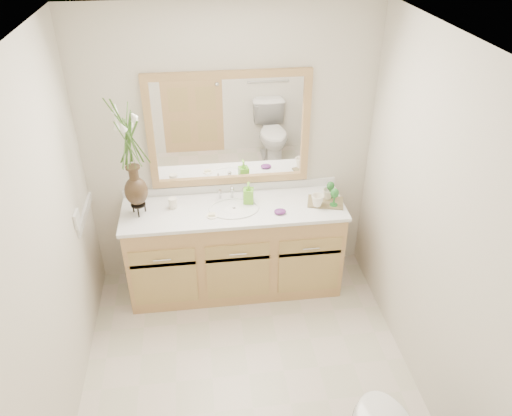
{
  "coord_description": "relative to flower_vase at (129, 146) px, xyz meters",
  "views": [
    {
      "loc": [
        -0.25,
        -2.45,
        3.03
      ],
      "look_at": [
        0.14,
        0.65,
        1.04
      ],
      "focal_mm": 35.0,
      "sensor_mm": 36.0,
      "label": 1
    }
  ],
  "objects": [
    {
      "name": "soap_bottle",
      "position": [
        0.9,
        0.06,
        -0.52
      ],
      "size": [
        0.09,
        0.09,
        0.17
      ],
      "primitive_type": "imported",
      "rotation": [
        0.0,
        0.0,
        -0.15
      ],
      "color": "#6BC52E",
      "rests_on": "counter"
    },
    {
      "name": "flower_vase",
      "position": [
        0.0,
        0.0,
        0.0
      ],
      "size": [
        0.22,
        0.22,
        0.88
      ],
      "rotation": [
        0.0,
        0.0,
        0.09
      ],
      "color": "black",
      "rests_on": "counter"
    },
    {
      "name": "mug_right",
      "position": [
        1.56,
        0.02,
        -0.54
      ],
      "size": [
        0.12,
        0.12,
        0.09
      ],
      "primitive_type": "imported",
      "rotation": [
        0.0,
        0.0,
        0.5
      ],
      "color": "white",
      "rests_on": "tray"
    },
    {
      "name": "goblet_back",
      "position": [
        1.59,
        0.04,
        -0.49
      ],
      "size": [
        0.07,
        0.07,
        0.15
      ],
      "color": "#236926",
      "rests_on": "tray"
    },
    {
      "name": "wall_right",
      "position": [
        1.97,
        -1.02,
        -0.23
      ],
      "size": [
        0.02,
        2.6,
        2.4
      ],
      "primitive_type": "cube",
      "color": "beige",
      "rests_on": "floor"
    },
    {
      "name": "counter",
      "position": [
        0.77,
        -0.01,
        -0.62
      ],
      "size": [
        1.84,
        0.57,
        0.03
      ],
      "primitive_type": "cube",
      "color": "white",
      "rests_on": "vanity"
    },
    {
      "name": "tumbler",
      "position": [
        0.27,
        0.05,
        -0.56
      ],
      "size": [
        0.07,
        0.07,
        0.09
      ],
      "primitive_type": "cylinder",
      "color": "white",
      "rests_on": "counter"
    },
    {
      "name": "wall_back",
      "position": [
        0.77,
        0.28,
        -0.23
      ],
      "size": [
        2.4,
        0.02,
        2.4
      ],
      "primitive_type": "cube",
      "color": "beige",
      "rests_on": "floor"
    },
    {
      "name": "mirror",
      "position": [
        0.77,
        0.26,
        -0.03
      ],
      "size": [
        1.32,
        0.04,
        0.97
      ],
      "color": "white",
      "rests_on": "wall_back"
    },
    {
      "name": "purple_dish",
      "position": [
        1.13,
        -0.14,
        -0.58
      ],
      "size": [
        0.12,
        0.1,
        0.03
      ],
      "primitive_type": "ellipsoid",
      "rotation": [
        0.0,
        0.0,
        -0.25
      ],
      "color": "#5F236B",
      "rests_on": "counter"
    },
    {
      "name": "sink",
      "position": [
        0.77,
        -0.02,
        -0.65
      ],
      "size": [
        0.38,
        0.34,
        0.23
      ],
      "color": "white",
      "rests_on": "counter"
    },
    {
      "name": "vanity",
      "position": [
        0.77,
        -0.01,
        -1.03
      ],
      "size": [
        1.8,
        0.55,
        0.8
      ],
      "color": "tan",
      "rests_on": "floor"
    },
    {
      "name": "mug_left",
      "position": [
        1.45,
        -0.08,
        -0.53
      ],
      "size": [
        0.12,
        0.11,
        0.1
      ],
      "primitive_type": "imported",
      "rotation": [
        0.0,
        0.0,
        -0.14
      ],
      "color": "white",
      "rests_on": "tray"
    },
    {
      "name": "tray",
      "position": [
        1.53,
        -0.03,
        -0.59
      ],
      "size": [
        0.33,
        0.27,
        0.01
      ],
      "primitive_type": "cube",
      "rotation": [
        0.0,
        0.0,
        -0.27
      ],
      "color": "brown",
      "rests_on": "counter"
    },
    {
      "name": "floor",
      "position": [
        0.77,
        -1.02,
        -1.43
      ],
      "size": [
        2.6,
        2.6,
        0.0
      ],
      "primitive_type": "plane",
      "color": "beige",
      "rests_on": "ground"
    },
    {
      "name": "soap_dish",
      "position": [
        0.58,
        -0.12,
        -0.59
      ],
      "size": [
        0.09,
        0.09,
        0.03
      ],
      "color": "white",
      "rests_on": "counter"
    },
    {
      "name": "ceiling",
      "position": [
        0.77,
        -1.02,
        0.97
      ],
      "size": [
        2.4,
        2.6,
        0.02
      ],
      "primitive_type": "cube",
      "color": "white",
      "rests_on": "wall_back"
    },
    {
      "name": "switch_plate",
      "position": [
        -0.42,
        -0.26,
        -0.45
      ],
      "size": [
        0.02,
        0.12,
        0.12
      ],
      "primitive_type": "cube",
      "color": "white",
      "rests_on": "wall_left"
    },
    {
      "name": "wall_left",
      "position": [
        -0.43,
        -1.02,
        -0.23
      ],
      "size": [
        0.02,
        2.6,
        2.4
      ],
      "primitive_type": "cube",
      "color": "beige",
      "rests_on": "floor"
    },
    {
      "name": "goblet_front",
      "position": [
        1.59,
        -0.09,
        -0.48
      ],
      "size": [
        0.07,
        0.07,
        0.16
      ],
      "color": "#236926",
      "rests_on": "tray"
    }
  ]
}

